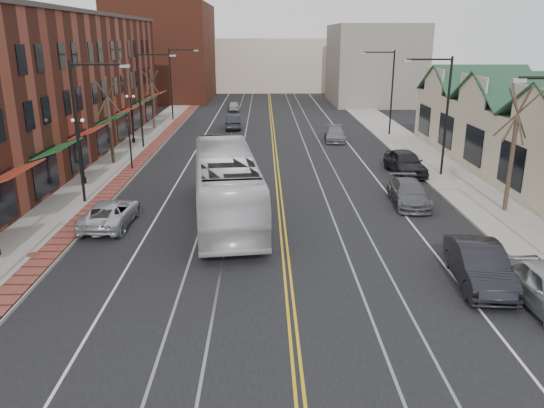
{
  "coord_description": "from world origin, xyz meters",
  "views": [
    {
      "loc": [
        -0.96,
        -13.91,
        9.43
      ],
      "look_at": [
        -0.58,
        9.45,
        2.0
      ],
      "focal_mm": 35.0,
      "sensor_mm": 36.0,
      "label": 1
    }
  ],
  "objects_px": {
    "parked_car_d": "(405,162)",
    "transit_bus": "(226,184)",
    "parked_car_c": "(409,193)",
    "parked_suv": "(110,213)",
    "parked_car_b": "(479,265)"
  },
  "relations": [
    {
      "from": "parked_car_d",
      "to": "transit_bus",
      "type": "bearing_deg",
      "value": -147.03
    },
    {
      "from": "parked_car_d",
      "to": "parked_car_c",
      "type": "bearing_deg",
      "value": -107.0
    },
    {
      "from": "transit_bus",
      "to": "parked_car_c",
      "type": "distance_m",
      "value": 10.73
    },
    {
      "from": "transit_bus",
      "to": "parked_car_d",
      "type": "xyz_separation_m",
      "value": [
        12.06,
        9.21,
        -0.98
      ]
    },
    {
      "from": "parked_suv",
      "to": "parked_car_d",
      "type": "bearing_deg",
      "value": -148.23
    },
    {
      "from": "transit_bus",
      "to": "parked_suv",
      "type": "height_order",
      "value": "transit_bus"
    },
    {
      "from": "parked_suv",
      "to": "parked_car_c",
      "type": "relative_size",
      "value": 1.01
    },
    {
      "from": "parked_car_c",
      "to": "parked_car_d",
      "type": "bearing_deg",
      "value": 80.75
    },
    {
      "from": "parked_car_b",
      "to": "parked_car_d",
      "type": "bearing_deg",
      "value": 90.22
    },
    {
      "from": "transit_bus",
      "to": "parked_car_d",
      "type": "height_order",
      "value": "transit_bus"
    },
    {
      "from": "parked_car_b",
      "to": "transit_bus",
      "type": "bearing_deg",
      "value": 146.84
    },
    {
      "from": "transit_bus",
      "to": "parked_car_b",
      "type": "relative_size",
      "value": 2.66
    },
    {
      "from": "parked_car_b",
      "to": "parked_suv",
      "type": "bearing_deg",
      "value": 162.07
    },
    {
      "from": "parked_suv",
      "to": "parked_car_d",
      "type": "height_order",
      "value": "parked_car_d"
    },
    {
      "from": "parked_car_c",
      "to": "parked_car_d",
      "type": "xyz_separation_m",
      "value": [
        1.59,
        7.12,
        0.16
      ]
    }
  ]
}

